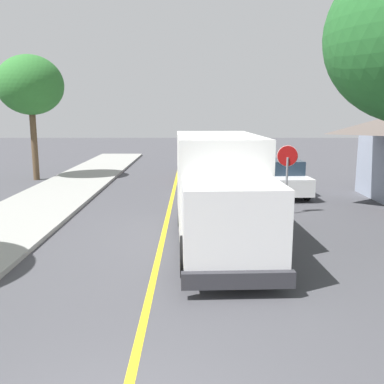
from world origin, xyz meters
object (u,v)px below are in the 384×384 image
parked_car_near (215,184)px  parked_car_mid (214,165)px  parked_van_across (284,178)px  stop_sign (289,166)px  street_tree_down_block (32,86)px  parked_car_far (214,155)px  box_truck (221,185)px

parked_car_near → parked_car_mid: (0.28, 6.90, 0.00)m
parked_van_across → parked_car_near: bearing=-151.6°
stop_sign → street_tree_down_block: (-12.61, 8.39, 3.46)m
parked_car_mid → parked_van_across: 5.95m
parked_car_far → box_truck: bearing=-92.2°
parked_van_across → street_tree_down_block: size_ratio=0.64×
parked_car_far → stop_sign: (2.08, -15.09, 1.06)m
street_tree_down_block → stop_sign: bearing=-33.6°
parked_car_mid → street_tree_down_block: size_ratio=0.63×
parked_car_mid → parked_car_far: same height
parked_car_mid → street_tree_down_block: bearing=-176.2°
parked_car_far → parked_van_across: (2.77, -11.09, 0.00)m
parked_car_near → parked_van_across: bearing=28.4°
parked_car_far → stop_sign: stop_sign is taller
box_truck → stop_sign: bearing=52.7°
parked_car_mid → stop_sign: 9.45m
parked_car_near → street_tree_down_block: 12.56m
box_truck → parked_car_near: bearing=88.9°
parked_van_across → parked_car_mid: bearing=121.4°
parked_van_across → box_truck: bearing=-114.5°
box_truck → stop_sign: (2.79, 3.66, 0.09)m
parked_car_near → parked_car_far: same height
stop_sign → street_tree_down_block: street_tree_down_block is taller
parked_car_near → stop_sign: (2.68, -2.17, 1.06)m
box_truck → parked_car_mid: 12.78m
parked_car_far → stop_sign: size_ratio=1.69×
box_truck → parked_car_mid: size_ratio=1.64×
parked_car_mid → parked_car_far: bearing=86.9°
stop_sign → parked_van_across: bearing=80.2°
box_truck → parked_car_near: 5.92m
parked_car_near → stop_sign: stop_sign is taller
parked_car_mid → box_truck: bearing=-91.7°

